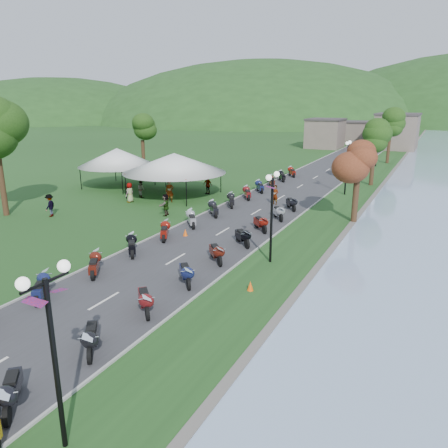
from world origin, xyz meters
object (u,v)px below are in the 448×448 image
at_px(vendor_tent_main, 175,175).
at_px(pedestrian_b, 142,197).
at_px(pedestrian_c, 51,216).
at_px(pedestrian_a, 170,202).
at_px(streetlamp_near, 55,364).

relative_size(vendor_tent_main, pedestrian_b, 4.10).
xyz_separation_m(pedestrian_b, pedestrian_c, (-2.17, -8.68, 0.00)).
bearing_deg(pedestrian_c, pedestrian_b, 145.10).
bearing_deg(pedestrian_a, pedestrian_b, 138.03).
xyz_separation_m(vendor_tent_main, pedestrian_b, (-2.36, -2.10, -2.00)).
xyz_separation_m(streetlamp_near, pedestrian_c, (-18.75, 16.74, -2.50)).
distance_m(pedestrian_a, pedestrian_c, 9.97).
xyz_separation_m(pedestrian_a, pedestrian_b, (-3.44, 0.45, 0.00)).
distance_m(pedestrian_b, pedestrian_c, 8.95).
relative_size(streetlamp_near, pedestrian_a, 2.54).
xyz_separation_m(vendor_tent_main, pedestrian_a, (1.08, -2.54, -2.00)).
bearing_deg(pedestrian_b, pedestrian_a, -165.16).
distance_m(streetlamp_near, pedestrian_b, 30.45).
height_order(pedestrian_a, pedestrian_c, pedestrian_a).
bearing_deg(pedestrian_c, streetlamp_near, 27.41).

